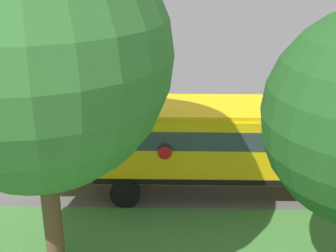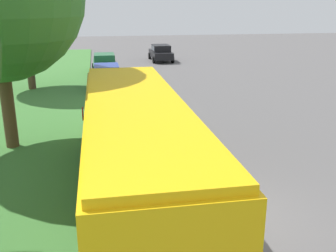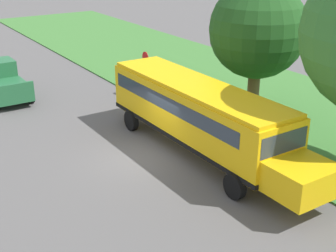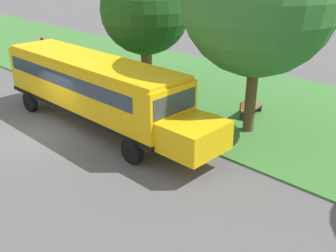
% 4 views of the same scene
% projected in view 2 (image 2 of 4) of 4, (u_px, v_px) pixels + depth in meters
% --- Properties ---
extents(ground_plane, '(120.00, 120.00, 0.00)m').
position_uv_depth(ground_plane, '(233.00, 216.00, 10.59)').
color(ground_plane, '#565454').
extents(school_bus, '(2.84, 12.42, 3.16)m').
position_uv_depth(school_bus, '(135.00, 142.00, 10.54)').
color(school_bus, yellow).
rests_on(school_bus, ground).
extents(car_blue_nearest, '(2.02, 4.40, 1.56)m').
position_uv_depth(car_blue_nearest, '(107.00, 75.00, 26.15)').
color(car_blue_nearest, '#283D93').
rests_on(car_blue_nearest, ground).
extents(car_green_middle, '(2.02, 4.40, 1.56)m').
position_uv_depth(car_green_middle, '(104.00, 63.00, 31.50)').
color(car_green_middle, '#236038').
rests_on(car_green_middle, ground).
extents(car_black_furthest, '(2.02, 4.40, 1.56)m').
position_uv_depth(car_black_furthest, '(161.00, 52.00, 38.28)').
color(car_black_furthest, black).
rests_on(car_black_furthest, ground).
extents(oak_tree_far_end, '(5.87, 5.87, 7.98)m').
position_uv_depth(oak_tree_far_end, '(26.00, 8.00, 24.42)').
color(oak_tree_far_end, '#4C3826').
rests_on(oak_tree_far_end, ground).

